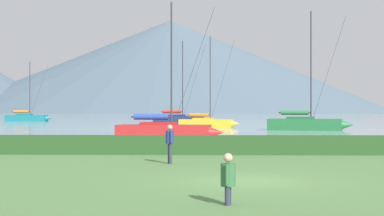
{
  "coord_description": "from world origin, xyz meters",
  "views": [
    {
      "loc": [
        -1.25,
        -18.53,
        2.32
      ],
      "look_at": [
        -3.51,
        60.74,
        2.43
      ],
      "focal_mm": 54.08,
      "sensor_mm": 36.0,
      "label": 1
    }
  ],
  "objects_px": {
    "sailboat_slip_1": "(179,119)",
    "sailboat_slip_8": "(306,123)",
    "sailboat_slip_4": "(27,117)",
    "sailboat_slip_6": "(165,130)",
    "person_seated_viewer": "(228,176)",
    "person_standing_walker": "(170,141)",
    "sailboat_slip_10": "(207,122)"
  },
  "relations": [
    {
      "from": "sailboat_slip_1",
      "to": "sailboat_slip_8",
      "type": "relative_size",
      "value": 1.0
    },
    {
      "from": "sailboat_slip_4",
      "to": "sailboat_slip_6",
      "type": "height_order",
      "value": "sailboat_slip_4"
    },
    {
      "from": "sailboat_slip_1",
      "to": "sailboat_slip_8",
      "type": "height_order",
      "value": "sailboat_slip_1"
    },
    {
      "from": "person_seated_viewer",
      "to": "sailboat_slip_6",
      "type": "bearing_deg",
      "value": 105.53
    },
    {
      "from": "sailboat_slip_4",
      "to": "sailboat_slip_8",
      "type": "height_order",
      "value": "sailboat_slip_8"
    },
    {
      "from": "sailboat_slip_1",
      "to": "person_seated_viewer",
      "type": "xyz_separation_m",
      "value": [
        5.02,
        -75.89,
        -0.07
      ]
    },
    {
      "from": "sailboat_slip_4",
      "to": "person_seated_viewer",
      "type": "distance_m",
      "value": 98.57
    },
    {
      "from": "sailboat_slip_8",
      "to": "person_standing_walker",
      "type": "bearing_deg",
      "value": -91.85
    },
    {
      "from": "person_standing_walker",
      "to": "sailboat_slip_10",
      "type": "bearing_deg",
      "value": 71.65
    },
    {
      "from": "sailboat_slip_1",
      "to": "sailboat_slip_10",
      "type": "bearing_deg",
      "value": -68.88
    },
    {
      "from": "sailboat_slip_10",
      "to": "sailboat_slip_4",
      "type": "bearing_deg",
      "value": 146.49
    },
    {
      "from": "sailboat_slip_8",
      "to": "sailboat_slip_1",
      "type": "bearing_deg",
      "value": 134.94
    },
    {
      "from": "sailboat_slip_8",
      "to": "person_standing_walker",
      "type": "distance_m",
      "value": 40.32
    },
    {
      "from": "sailboat_slip_6",
      "to": "person_seated_viewer",
      "type": "bearing_deg",
      "value": -74.6
    },
    {
      "from": "sailboat_slip_6",
      "to": "sailboat_slip_4",
      "type": "bearing_deg",
      "value": 124.08
    },
    {
      "from": "sailboat_slip_10",
      "to": "person_seated_viewer",
      "type": "xyz_separation_m",
      "value": [
        0.69,
        -57.31,
        0.05
      ]
    },
    {
      "from": "sailboat_slip_4",
      "to": "person_standing_walker",
      "type": "bearing_deg",
      "value": -66.94
    },
    {
      "from": "sailboat_slip_4",
      "to": "sailboat_slip_10",
      "type": "distance_m",
      "value": 48.55
    },
    {
      "from": "person_standing_walker",
      "to": "sailboat_slip_8",
      "type": "bearing_deg",
      "value": 55.79
    },
    {
      "from": "sailboat_slip_1",
      "to": "sailboat_slip_4",
      "type": "distance_m",
      "value": 33.55
    },
    {
      "from": "sailboat_slip_1",
      "to": "sailboat_slip_10",
      "type": "height_order",
      "value": "sailboat_slip_1"
    },
    {
      "from": "sailboat_slip_6",
      "to": "person_standing_walker",
      "type": "bearing_deg",
      "value": -76.91
    },
    {
      "from": "sailboat_slip_4",
      "to": "sailboat_slip_10",
      "type": "bearing_deg",
      "value": -44.67
    },
    {
      "from": "sailboat_slip_1",
      "to": "sailboat_slip_6",
      "type": "relative_size",
      "value": 1.24
    },
    {
      "from": "sailboat_slip_8",
      "to": "sailboat_slip_10",
      "type": "height_order",
      "value": "sailboat_slip_8"
    },
    {
      "from": "sailboat_slip_6",
      "to": "person_seated_viewer",
      "type": "xyz_separation_m",
      "value": [
        3.76,
        -29.75,
        0.01
      ]
    },
    {
      "from": "sailboat_slip_8",
      "to": "sailboat_slip_10",
      "type": "bearing_deg",
      "value": 157.64
    },
    {
      "from": "sailboat_slip_4",
      "to": "sailboat_slip_8",
      "type": "distance_m",
      "value": 62.13
    },
    {
      "from": "sailboat_slip_8",
      "to": "person_seated_viewer",
      "type": "bearing_deg",
      "value": -85.92
    },
    {
      "from": "sailboat_slip_4",
      "to": "person_seated_viewer",
      "type": "xyz_separation_m",
      "value": [
        34.19,
        -92.45,
        -0.03
      ]
    },
    {
      "from": "sailboat_slip_6",
      "to": "sailboat_slip_10",
      "type": "bearing_deg",
      "value": 91.83
    },
    {
      "from": "sailboat_slip_1",
      "to": "person_seated_viewer",
      "type": "height_order",
      "value": "sailboat_slip_1"
    }
  ]
}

